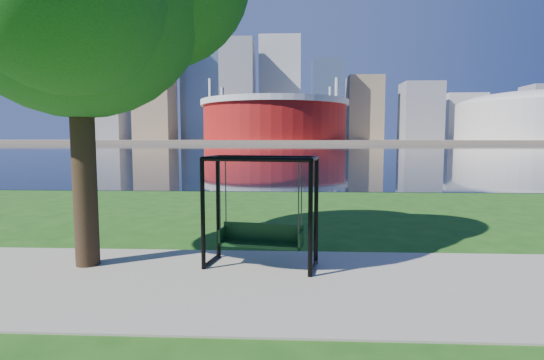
{
  "coord_description": "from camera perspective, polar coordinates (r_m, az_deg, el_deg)",
  "views": [
    {
      "loc": [
        0.51,
        -7.42,
        2.42
      ],
      "look_at": [
        0.14,
        0.0,
        1.71
      ],
      "focal_mm": 28.0,
      "sensor_mm": 36.0,
      "label": 1
    }
  ],
  "objects": [
    {
      "name": "path",
      "position": [
        7.35,
        -1.33,
        -13.65
      ],
      "size": [
        120.0,
        4.0,
        0.03
      ],
      "primitive_type": "cube",
      "color": "#9E937F",
      "rests_on": "ground"
    },
    {
      "name": "swing",
      "position": [
        7.99,
        -1.48,
        -4.62
      ],
      "size": [
        2.19,
        1.24,
        2.11
      ],
      "rotation": [
        0.0,
        0.0,
        -0.18
      ],
      "color": "black",
      "rests_on": "ground"
    },
    {
      "name": "ground",
      "position": [
        7.83,
        -1.06,
        -12.56
      ],
      "size": [
        900.0,
        900.0,
        0.0
      ],
      "primitive_type": "plane",
      "color": "#1E5114",
      "rests_on": "ground"
    },
    {
      "name": "arena",
      "position": [
        277.56,
        32.12,
        7.44
      ],
      "size": [
        84.0,
        84.0,
        26.56
      ],
      "color": "beige",
      "rests_on": "far_bank"
    },
    {
      "name": "river",
      "position": [
        109.45,
        2.58,
        4.23
      ],
      "size": [
        900.0,
        180.0,
        0.02
      ],
      "primitive_type": "cube",
      "color": "black",
      "rests_on": "ground"
    },
    {
      "name": "stadium",
      "position": [
        242.94,
        0.36,
        8.28
      ],
      "size": [
        83.0,
        83.0,
        32.0
      ],
      "color": "maroon",
      "rests_on": "far_bank"
    },
    {
      "name": "far_bank",
      "position": [
        313.43,
        2.75,
        5.23
      ],
      "size": [
        900.0,
        228.0,
        2.0
      ],
      "primitive_type": "cube",
      "color": "#937F60",
      "rests_on": "ground"
    },
    {
      "name": "skyline",
      "position": [
        328.56,
        2.03,
        11.34
      ],
      "size": [
        392.0,
        66.0,
        96.5
      ],
      "color": "gray",
      "rests_on": "far_bank"
    }
  ]
}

